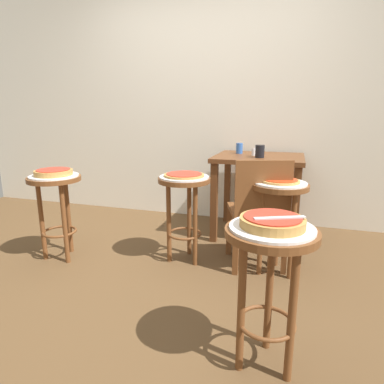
% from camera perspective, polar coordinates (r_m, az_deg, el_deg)
% --- Properties ---
extents(ground_plane, '(6.00, 6.00, 0.00)m').
position_cam_1_polar(ground_plane, '(2.40, -7.44, -15.44)').
color(ground_plane, brown).
extents(back_wall, '(6.00, 0.10, 3.00)m').
position_cam_1_polar(back_wall, '(3.68, 3.13, 18.87)').
color(back_wall, silver).
rests_on(back_wall, ground_plane).
extents(stool_foreground, '(0.40, 0.40, 0.68)m').
position_cam_1_polar(stool_foreground, '(1.51, 13.39, -12.47)').
color(stool_foreground, brown).
rests_on(stool_foreground, ground_plane).
extents(serving_plate_foreground, '(0.37, 0.37, 0.01)m').
position_cam_1_polar(serving_plate_foreground, '(1.44, 13.78, -6.11)').
color(serving_plate_foreground, silver).
rests_on(serving_plate_foreground, stool_foreground).
extents(pizza_foreground, '(0.28, 0.28, 0.05)m').
position_cam_1_polar(pizza_foreground, '(1.43, 13.84, -5.04)').
color(pizza_foreground, '#B78442').
rests_on(pizza_foreground, serving_plate_foreground).
extents(stool_middle, '(0.40, 0.40, 0.68)m').
position_cam_1_polar(stool_middle, '(2.80, -22.64, -0.96)').
color(stool_middle, brown).
rests_on(stool_middle, ground_plane).
extents(serving_plate_middle, '(0.37, 0.37, 0.01)m').
position_cam_1_polar(serving_plate_middle, '(2.77, -22.98, 2.61)').
color(serving_plate_middle, silver).
rests_on(serving_plate_middle, stool_middle).
extents(pizza_middle, '(0.28, 0.28, 0.05)m').
position_cam_1_polar(pizza_middle, '(2.76, -23.03, 3.19)').
color(pizza_middle, '#B78442').
rests_on(pizza_middle, serving_plate_middle).
extents(stool_leftside, '(0.40, 0.40, 0.68)m').
position_cam_1_polar(stool_leftside, '(2.42, 14.85, -2.57)').
color(stool_leftside, brown).
rests_on(stool_leftside, ground_plane).
extents(serving_plate_leftside, '(0.37, 0.37, 0.01)m').
position_cam_1_polar(serving_plate_leftside, '(2.37, 15.11, 1.56)').
color(serving_plate_leftside, silver).
rests_on(serving_plate_leftside, stool_leftside).
extents(pizza_leftside, '(0.27, 0.27, 0.02)m').
position_cam_1_polar(pizza_leftside, '(2.37, 15.13, 1.93)').
color(pizza_leftside, tan).
rests_on(pizza_leftside, serving_plate_leftside).
extents(stool_rear, '(0.40, 0.40, 0.68)m').
position_cam_1_polar(stool_rear, '(2.54, -1.35, -1.29)').
color(stool_rear, brown).
rests_on(stool_rear, ground_plane).
extents(serving_plate_rear, '(0.38, 0.38, 0.01)m').
position_cam_1_polar(serving_plate_rear, '(2.50, -1.37, 2.65)').
color(serving_plate_rear, silver).
rests_on(serving_plate_rear, stool_rear).
extents(pizza_rear, '(0.31, 0.31, 0.02)m').
position_cam_1_polar(pizza_rear, '(2.50, -1.38, 3.01)').
color(pizza_rear, '#B78442').
rests_on(pizza_rear, serving_plate_rear).
extents(dining_table, '(0.81, 0.71, 0.78)m').
position_cam_1_polar(dining_table, '(3.15, 11.53, 3.68)').
color(dining_table, '#5B3319').
rests_on(dining_table, ground_plane).
extents(cup_near_edge, '(0.08, 0.08, 0.11)m').
position_cam_1_polar(cup_near_edge, '(2.98, 11.76, 6.97)').
color(cup_near_edge, black).
rests_on(cup_near_edge, dining_table).
extents(cup_far_edge, '(0.06, 0.06, 0.10)m').
position_cam_1_polar(cup_far_edge, '(3.26, 8.27, 7.57)').
color(cup_far_edge, '#3360B2').
rests_on(cup_far_edge, dining_table).
extents(condiment_shaker, '(0.04, 0.04, 0.07)m').
position_cam_1_polar(condiment_shaker, '(3.12, 10.73, 6.91)').
color(condiment_shaker, white).
rests_on(condiment_shaker, dining_table).
extents(wooden_chair, '(0.51, 0.51, 0.85)m').
position_cam_1_polar(wooden_chair, '(2.48, 11.55, -2.96)').
color(wooden_chair, brown).
rests_on(wooden_chair, ground_plane).
extents(pizza_server_knife, '(0.21, 0.11, 0.01)m').
position_cam_1_polar(pizza_server_knife, '(1.41, 15.07, -4.35)').
color(pizza_server_knife, silver).
rests_on(pizza_server_knife, pizza_foreground).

